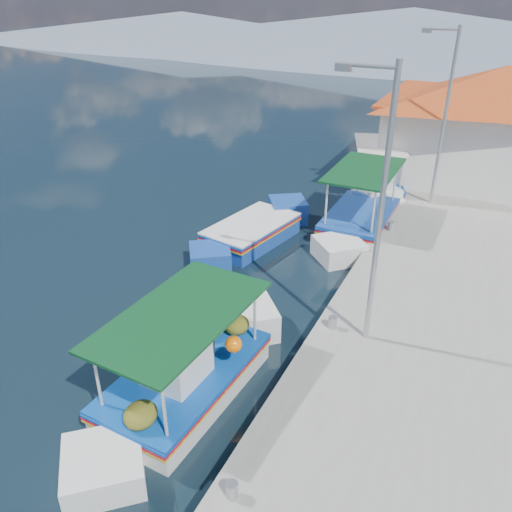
% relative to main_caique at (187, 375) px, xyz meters
% --- Properties ---
extents(ground, '(160.00, 160.00, 0.00)m').
position_rel_main_caique_xyz_m(ground, '(-1.58, 0.82, -0.43)').
color(ground, black).
rests_on(ground, ground).
extents(quay, '(5.00, 44.00, 0.50)m').
position_rel_main_caique_xyz_m(quay, '(4.32, 6.82, -0.18)').
color(quay, gray).
rests_on(quay, ground).
extents(bollards, '(0.20, 17.20, 0.30)m').
position_rel_main_caique_xyz_m(bollards, '(2.22, 6.07, 0.22)').
color(bollards, '#A5A8AD').
rests_on(bollards, quay).
extents(main_caique, '(2.23, 6.82, 2.25)m').
position_rel_main_caique_xyz_m(main_caique, '(0.00, 0.00, 0.00)').
color(main_caique, silver).
rests_on(main_caique, ground).
extents(caique_green_canopy, '(2.01, 6.62, 2.47)m').
position_rel_main_caique_xyz_m(caique_green_canopy, '(1.05, 9.49, -0.06)').
color(caique_green_canopy, silver).
rests_on(caique_green_canopy, ground).
extents(caique_blue_hull, '(2.49, 5.86, 1.06)m').
position_rel_main_caique_xyz_m(caique_blue_hull, '(-1.93, 7.05, -0.15)').
color(caique_blue_hull, '#194196').
rests_on(caique_blue_hull, ground).
extents(caique_far, '(3.15, 5.98, 2.21)m').
position_rel_main_caique_xyz_m(caique_far, '(0.66, 13.38, -0.02)').
color(caique_far, silver).
rests_on(caique_far, ground).
extents(harbor_building, '(10.49, 10.49, 4.40)m').
position_rel_main_caique_xyz_m(harbor_building, '(4.62, 15.82, 2.34)').
color(harbor_building, white).
rests_on(harbor_building, quay).
extents(lamp_post_near, '(1.21, 0.14, 6.00)m').
position_rel_main_caique_xyz_m(lamp_post_near, '(2.93, 2.82, 3.42)').
color(lamp_post_near, '#A5A8AD').
rests_on(lamp_post_near, quay).
extents(lamp_post_far, '(1.21, 0.14, 6.00)m').
position_rel_main_caique_xyz_m(lamp_post_far, '(2.93, 11.82, 3.42)').
color(lamp_post_far, '#A5A8AD').
rests_on(lamp_post_far, quay).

